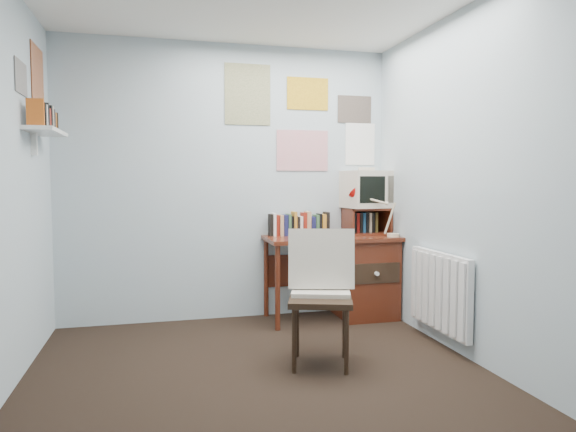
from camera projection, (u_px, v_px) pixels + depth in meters
name	position (u px, v px, depth m)	size (l,w,h in m)	color
ground	(269.00, 392.00, 3.07)	(3.50, 3.50, 0.00)	black
back_wall	(229.00, 183.00, 4.68)	(3.00, 0.02, 2.50)	#ACBFC5
right_wall	(493.00, 183.00, 3.36)	(0.02, 3.50, 2.50)	#ACBFC5
desk	(359.00, 273.00, 4.76)	(1.20, 0.55, 0.76)	#562213
desk_chair	(321.00, 300.00, 3.50)	(0.46, 0.44, 0.91)	black
desk_lamp	(393.00, 215.00, 4.63)	(0.28, 0.24, 0.40)	#BC0F0C
tv_riser	(366.00, 221.00, 4.87)	(0.40, 0.30, 0.25)	#562213
crt_tv	(366.00, 188.00, 4.87)	(0.40, 0.37, 0.38)	beige
book_row	(301.00, 223.00, 4.78)	(0.60, 0.14, 0.22)	#562213
radiator	(440.00, 291.00, 3.94)	(0.09, 0.80, 0.60)	white
wall_shelf	(46.00, 132.00, 3.68)	(0.20, 0.62, 0.24)	white
posters_back	(303.00, 118.00, 4.80)	(1.20, 0.01, 0.90)	white
posters_left	(30.00, 77.00, 3.63)	(0.01, 0.70, 0.60)	white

